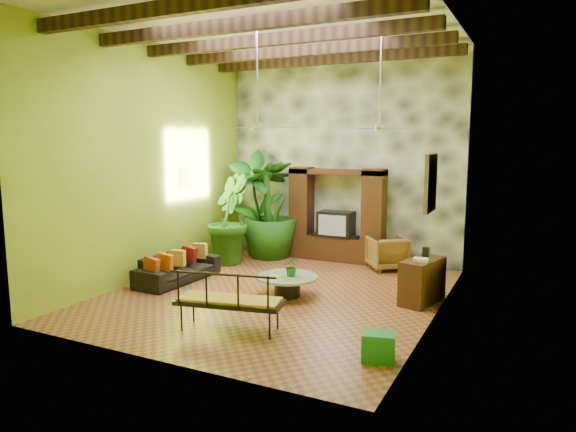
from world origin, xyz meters
The scene contains 23 objects.
ground centered at (0.00, 0.00, 0.00)m, with size 7.00×7.00×0.00m, color brown.
ceiling centered at (0.00, 0.00, 5.00)m, with size 6.00×7.00×0.02m, color silver.
back_wall centered at (0.00, 3.50, 2.50)m, with size 6.00×0.02×5.00m, color olive.
left_wall centered at (-3.00, 0.00, 2.50)m, with size 0.02×7.00×5.00m, color olive.
right_wall centered at (3.00, 0.00, 2.50)m, with size 0.02×7.00×5.00m, color olive.
stone_accent_wall centered at (0.00, 3.44, 2.50)m, with size 5.98×0.10×4.98m, color #3B3D43.
ceiling_beams centered at (0.00, 0.00, 4.78)m, with size 5.95×5.36×0.22m.
entertainment_center centered at (0.00, 3.14, 0.97)m, with size 2.40×0.55×2.30m.
ceiling_fan_front centered at (-0.20, -0.40, 3.40)m, with size 1.28×1.28×1.86m.
ceiling_fan_back centered at (1.60, 1.20, 3.40)m, with size 1.28×1.28×1.86m.
wall_art_mask centered at (-2.96, 1.00, 2.10)m, with size 0.06×0.32×0.55m, color orange.
wall_art_painting centered at (2.96, -0.60, 2.30)m, with size 0.06×0.70×0.90m, color #2B589E.
sofa centered at (-2.30, -0.17, 0.29)m, with size 2.00×0.78×0.58m, color black.
wicker_armchair centered at (1.39, 2.81, 0.38)m, with size 0.81×0.84×0.76m, color olive.
tall_plant_a centered at (-2.06, 2.74, 1.36)m, with size 1.43×0.97×2.72m, color #1A661E.
tall_plant_b centered at (-2.29, 1.75, 1.09)m, with size 1.19×0.96×2.17m, color #22641A.
tall_plant_c centered at (-1.65, 2.71, 1.23)m, with size 1.38×1.38×2.46m, color #1E5616.
coffee_table centered at (0.26, -0.11, 0.26)m, with size 1.17×1.17×0.40m.
centerpiece_plant centered at (0.34, -0.07, 0.58)m, with size 0.32×0.28×0.36m, color #195A17.
yellow_tray centered at (0.08, -0.30, 0.41)m, with size 0.25×0.18×0.03m, color gold.
iron_bench centered at (0.24, -2.18, 0.53)m, with size 1.76×0.95×0.57m.
side_console centered at (2.64, 0.63, 0.41)m, with size 0.46×1.02×0.81m, color #3C1C13.
green_bin centered at (2.65, -2.17, 0.19)m, with size 0.44×0.33×0.38m, color #1D6D35.
Camera 1 is at (4.48, -8.61, 2.93)m, focal length 32.00 mm.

